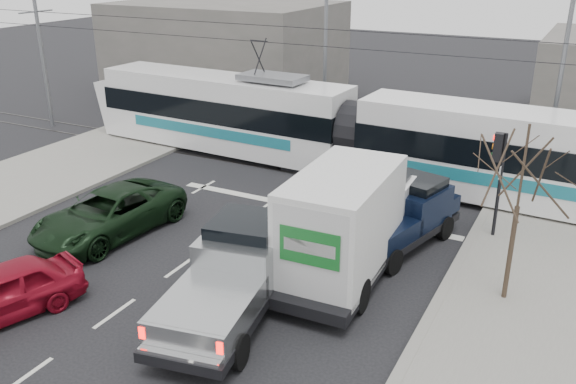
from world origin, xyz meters
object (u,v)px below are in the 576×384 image
at_px(bare_tree, 522,175).
at_px(red_car, 0,293).
at_px(street_lamp_far, 322,35).
at_px(green_car, 109,213).
at_px(navy_pickup, 404,215).
at_px(tram, 355,132).
at_px(street_lamp_near, 559,58).
at_px(silver_pickup, 236,270).
at_px(traffic_signal, 498,162).
at_px(box_truck, 349,223).

height_order(bare_tree, red_car, bare_tree).
height_order(street_lamp_far, green_car, street_lamp_far).
relative_size(navy_pickup, red_car, 1.25).
relative_size(tram, green_car, 4.76).
bearing_deg(street_lamp_near, navy_pickup, -109.88).
bearing_deg(green_car, bare_tree, 12.74).
relative_size(street_lamp_far, silver_pickup, 1.36).
height_order(green_car, red_car, green_car).
distance_m(silver_pickup, red_car, 6.30).
xyz_separation_m(traffic_signal, box_truck, (-3.40, -4.53, -1.04)).
distance_m(green_car, red_car, 5.38).
relative_size(street_lamp_near, box_truck, 1.29).
bearing_deg(red_car, silver_pickup, 51.65).
relative_size(traffic_signal, street_lamp_near, 0.40).
height_order(silver_pickup, red_car, silver_pickup).
distance_m(street_lamp_far, green_car, 15.84).
height_order(bare_tree, box_truck, bare_tree).
bearing_deg(traffic_signal, street_lamp_near, 83.59).
height_order(silver_pickup, box_truck, box_truck).
bearing_deg(red_car, street_lamp_near, 77.80).
xyz_separation_m(street_lamp_near, silver_pickup, (-6.22, -15.17, -3.96)).
xyz_separation_m(bare_tree, red_car, (-11.85, -6.98, -3.05)).
relative_size(traffic_signal, box_truck, 0.52).
height_order(traffic_signal, silver_pickup, traffic_signal).
distance_m(silver_pickup, green_car, 6.67).
bearing_deg(box_truck, tram, 108.38).
distance_m(tram, red_car, 15.41).
bearing_deg(red_car, navy_pickup, 68.06).
xyz_separation_m(silver_pickup, red_car, (-5.34, -3.31, -0.41)).
height_order(bare_tree, green_car, bare_tree).
xyz_separation_m(street_lamp_far, navy_pickup, (8.14, -11.30, -4.05)).
relative_size(bare_tree, navy_pickup, 0.92).
bearing_deg(silver_pickup, street_lamp_near, 57.81).
height_order(tram, box_truck, tram).
distance_m(bare_tree, street_lamp_near, 11.58).
xyz_separation_m(street_lamp_far, box_truck, (7.26, -14.03, -3.41)).
relative_size(traffic_signal, tram, 0.13).
bearing_deg(silver_pickup, street_lamp_far, 97.20).
xyz_separation_m(traffic_signal, red_car, (-10.72, -10.98, -2.00)).
distance_m(street_lamp_near, red_car, 22.23).
relative_size(street_lamp_far, box_truck, 1.29).
distance_m(street_lamp_far, box_truck, 16.16).
height_order(bare_tree, navy_pickup, bare_tree).
bearing_deg(red_car, box_truck, 61.22).
bearing_deg(silver_pickup, red_car, -158.06).
bearing_deg(navy_pickup, street_lamp_near, 84.50).
bearing_deg(navy_pickup, street_lamp_far, 140.12).
bearing_deg(street_lamp_far, navy_pickup, -54.26).
bearing_deg(navy_pickup, box_truck, -93.43).
relative_size(street_lamp_far, navy_pickup, 1.66).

